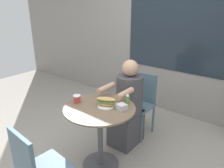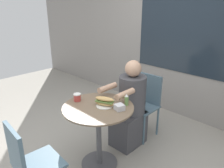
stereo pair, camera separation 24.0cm
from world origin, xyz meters
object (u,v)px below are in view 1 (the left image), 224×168
(cafe_table, at_px, (100,123))
(seated_diner, at_px, (128,109))
(drink_cup, at_px, (77,99))
(empty_chair_across, at_px, (35,167))
(sandwich_on_plate, at_px, (106,102))
(diner_chair, at_px, (142,98))
(condiment_bottle, at_px, (127,99))

(cafe_table, xyz_separation_m, seated_diner, (-0.03, 0.57, -0.06))
(cafe_table, xyz_separation_m, drink_cup, (-0.27, -0.07, 0.24))
(empty_chair_across, bearing_deg, sandwich_on_plate, 91.43)
(seated_diner, height_order, empty_chair_across, seated_diner)
(cafe_table, bearing_deg, drink_cup, -166.18)
(sandwich_on_plate, bearing_deg, empty_chair_across, -92.45)
(diner_chair, xyz_separation_m, drink_cup, (-0.25, -0.98, 0.27))
(empty_chair_across, relative_size, sandwich_on_plate, 3.93)
(seated_diner, distance_m, condiment_bottle, 0.51)
(seated_diner, bearing_deg, sandwich_on_plate, 96.24)
(seated_diner, bearing_deg, diner_chair, -90.80)
(diner_chair, xyz_separation_m, condiment_bottle, (0.22, -0.68, 0.29))
(sandwich_on_plate, xyz_separation_m, condiment_bottle, (0.15, 0.18, 0.01))
(sandwich_on_plate, xyz_separation_m, drink_cup, (-0.32, -0.12, -0.01))
(sandwich_on_plate, bearing_deg, cafe_table, -126.79)
(diner_chair, height_order, drink_cup, diner_chair)
(empty_chair_across, distance_m, sandwich_on_plate, 0.92)
(seated_diner, distance_m, empty_chair_across, 1.39)
(diner_chair, xyz_separation_m, seated_diner, (0.00, -0.35, -0.03))
(empty_chair_across, bearing_deg, seated_diner, 95.13)
(cafe_table, distance_m, seated_diner, 0.57)
(diner_chair, relative_size, sandwich_on_plate, 3.93)
(cafe_table, bearing_deg, empty_chair_across, -89.65)
(empty_chair_across, distance_m, drink_cup, 0.84)
(sandwich_on_plate, distance_m, drink_cup, 0.34)
(sandwich_on_plate, bearing_deg, drink_cup, -158.60)
(diner_chair, distance_m, sandwich_on_plate, 0.91)
(sandwich_on_plate, height_order, drink_cup, sandwich_on_plate)
(drink_cup, bearing_deg, seated_diner, 68.63)
(empty_chair_across, xyz_separation_m, drink_cup, (-0.28, 0.75, 0.27))
(sandwich_on_plate, distance_m, condiment_bottle, 0.24)
(empty_chair_across, xyz_separation_m, sandwich_on_plate, (0.04, 0.87, 0.28))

